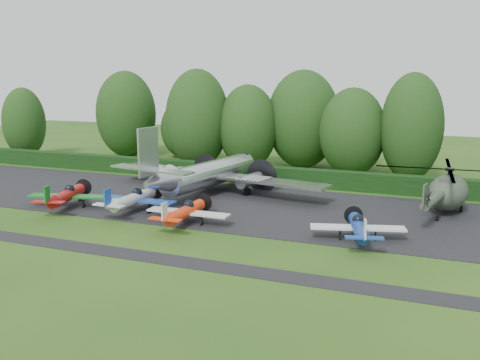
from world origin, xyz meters
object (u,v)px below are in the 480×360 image
at_px(light_plane_orange, 186,212).
at_px(light_plane_blue, 359,227).
at_px(light_plane_red, 67,195).
at_px(helicopter, 448,189).
at_px(light_plane_white, 133,199).
at_px(transport_plane, 209,173).

height_order(light_plane_orange, light_plane_blue, light_plane_orange).
bearing_deg(light_plane_red, helicopter, 33.99).
xyz_separation_m(light_plane_red, helicopter, (33.19, 11.39, 0.98)).
height_order(light_plane_white, light_plane_blue, light_plane_white).
distance_m(light_plane_orange, light_plane_blue, 14.19).
bearing_deg(light_plane_red, light_plane_white, 24.64).
height_order(light_plane_red, helicopter, helicopter).
bearing_deg(light_plane_white, helicopter, 20.54).
relative_size(light_plane_blue, helicopter, 0.50).
relative_size(light_plane_white, helicopter, 0.54).
distance_m(light_plane_white, light_plane_orange, 6.73).
xyz_separation_m(transport_plane, helicopter, (23.29, 1.16, -0.04)).
bearing_deg(light_plane_blue, helicopter, 78.25).
xyz_separation_m(light_plane_orange, helicopter, (20.22, 12.34, 1.06)).
relative_size(transport_plane, helicopter, 1.68).
bearing_deg(light_plane_white, light_plane_red, -170.97).
distance_m(light_plane_red, helicopter, 35.10).
distance_m(transport_plane, light_plane_blue, 20.14).
relative_size(transport_plane, light_plane_orange, 3.31).
distance_m(light_plane_orange, helicopter, 23.71).
height_order(transport_plane, helicopter, transport_plane).
xyz_separation_m(light_plane_white, light_plane_blue, (20.58, -1.25, -0.10)).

